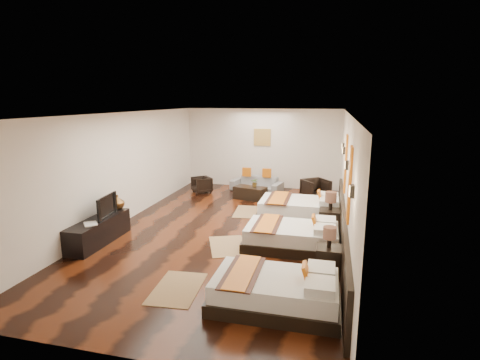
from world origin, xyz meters
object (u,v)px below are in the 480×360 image
(tv_console, at_px, (99,231))
(book, at_px, (84,225))
(bed_near, at_px, (277,291))
(bed_mid, at_px, (293,236))
(sofa, at_px, (257,184))
(coffee_table, at_px, (250,193))
(nightstand_a, at_px, (328,257))
(tv, at_px, (103,206))
(bed_far, at_px, (301,209))
(figurine, at_px, (117,202))
(table_plant, at_px, (255,182))
(nightstand_b, at_px, (330,218))
(armchair_left, at_px, (202,185))
(armchair_right, at_px, (316,190))

(tv_console, xyz_separation_m, book, (0.00, -0.47, 0.29))
(bed_near, bearing_deg, bed_mid, 89.99)
(sofa, height_order, coffee_table, sofa)
(nightstand_a, height_order, coffee_table, nightstand_a)
(tv, height_order, book, tv)
(bed_mid, xyz_separation_m, sofa, (-1.74, 4.76, -0.00))
(bed_far, relative_size, figurine, 6.28)
(book, distance_m, table_plant, 5.60)
(sofa, bearing_deg, nightstand_b, -41.88)
(sofa, relative_size, armchair_left, 2.97)
(tv_console, bearing_deg, armchair_right, 46.89)
(nightstand_a, distance_m, table_plant, 5.34)
(bed_far, bearing_deg, nightstand_b, -47.80)
(bed_far, distance_m, book, 5.29)
(nightstand_b, xyz_separation_m, coffee_table, (-2.49, 2.53, -0.15))
(sofa, xyz_separation_m, armchair_right, (2.03, -0.69, 0.08))
(nightstand_a, distance_m, nightstand_b, 2.20)
(bed_near, bearing_deg, book, 164.25)
(bed_far, distance_m, coffee_table, 2.44)
(armchair_left, height_order, coffee_table, armchair_left)
(tv_console, xyz_separation_m, coffee_table, (2.46, 4.43, -0.08))
(book, xyz_separation_m, sofa, (2.46, 5.95, -0.31))
(book, distance_m, coffee_table, 5.49)
(bed_near, xyz_separation_m, bed_mid, (0.00, 2.37, 0.01))
(tv_console, bearing_deg, tv, 73.28)
(nightstand_b, distance_m, sofa, 4.36)
(tv_console, relative_size, coffee_table, 1.80)
(bed_mid, relative_size, nightstand_b, 2.01)
(tv, xyz_separation_m, armchair_right, (4.43, 4.62, -0.46))
(bed_near, relative_size, coffee_table, 1.95)
(bed_near, distance_m, tv, 4.56)
(armchair_left, bearing_deg, sofa, 68.09)
(sofa, height_order, armchair_left, armchair_left)
(bed_far, distance_m, figurine, 4.64)
(nightstand_a, xyz_separation_m, book, (-4.95, -0.17, 0.26))
(armchair_left, bearing_deg, bed_mid, -0.38)
(nightstand_a, bearing_deg, armchair_right, 95.17)
(armchair_left, distance_m, coffee_table, 1.84)
(sofa, bearing_deg, armchair_left, -147.93)
(bed_far, relative_size, tv_console, 1.19)
(bed_near, bearing_deg, bed_far, 89.97)
(sofa, bearing_deg, table_plant, -68.76)
(tv, relative_size, sofa, 0.49)
(nightstand_a, xyz_separation_m, figurine, (-4.95, 1.10, 0.41))
(tv, distance_m, table_plant, 5.02)
(book, height_order, sofa, book)
(bed_near, distance_m, armchair_right, 6.45)
(nightstand_a, height_order, book, nightstand_a)
(bed_near, relative_size, bed_mid, 0.98)
(bed_near, relative_size, sofa, 1.11)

